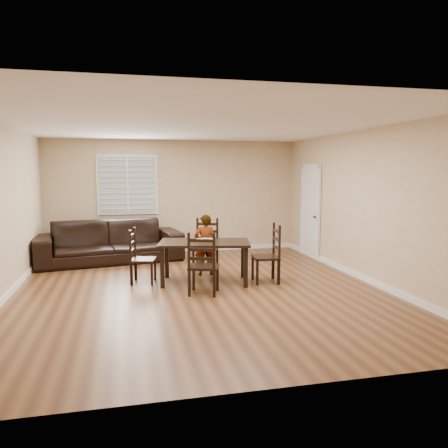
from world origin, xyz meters
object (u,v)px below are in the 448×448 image
(dining_table, at_px, (205,247))
(chair_near, at_px, (207,247))
(chair_left, at_px, (137,258))
(chair_right, at_px, (272,256))
(donut, at_px, (206,239))
(sofa, at_px, (109,241))
(child, at_px, (205,245))
(chair_far, at_px, (202,267))

(dining_table, xyz_separation_m, chair_near, (0.22, 0.98, -0.17))
(dining_table, bearing_deg, chair_left, 179.90)
(chair_right, bearing_deg, donut, -104.17)
(sofa, bearing_deg, chair_right, -50.23)
(dining_table, bearing_deg, chair_near, 88.74)
(dining_table, distance_m, sofa, 2.80)
(child, bearing_deg, chair_near, -103.24)
(donut, distance_m, sofa, 2.71)
(donut, bearing_deg, chair_far, -103.64)
(chair_right, xyz_separation_m, child, (-1.07, 0.78, 0.11))
(child, distance_m, donut, 0.43)
(chair_near, xyz_separation_m, child, (-0.11, -0.42, 0.11))
(chair_near, xyz_separation_m, chair_far, (-0.41, -1.80, -0.01))
(chair_near, distance_m, chair_right, 1.54)
(chair_far, bearing_deg, sofa, -43.77)
(chair_left, bearing_deg, chair_right, -88.66)
(chair_right, relative_size, child, 0.90)
(chair_left, height_order, sofa, chair_left)
(chair_far, height_order, donut, chair_far)
(child, bearing_deg, sofa, -41.40)
(chair_near, bearing_deg, dining_table, -81.15)
(dining_table, xyz_separation_m, child, (0.11, 0.56, -0.07))
(chair_near, xyz_separation_m, sofa, (-1.92, 1.24, -0.02))
(chair_far, relative_size, child, 0.88)
(chair_far, xyz_separation_m, donut, (0.24, 0.98, 0.29))
(chair_near, xyz_separation_m, donut, (-0.17, -0.81, 0.28))
(donut, height_order, sofa, sofa)
(chair_near, bearing_deg, donut, -80.06)
(chair_far, relative_size, sofa, 0.33)
(child, height_order, sofa, child)
(dining_table, relative_size, donut, 18.76)
(dining_table, relative_size, sofa, 0.56)
(child, relative_size, donut, 12.70)
(donut, bearing_deg, chair_near, 78.29)
(chair_near, relative_size, chair_right, 1.00)
(dining_table, distance_m, chair_near, 1.02)
(child, distance_m, sofa, 2.46)
(donut, bearing_deg, chair_right, -19.34)
(chair_far, xyz_separation_m, chair_left, (-0.98, 1.06, -0.02))
(chair_right, relative_size, donut, 11.41)
(chair_right, distance_m, child, 1.33)
(child, bearing_deg, dining_table, 79.66)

